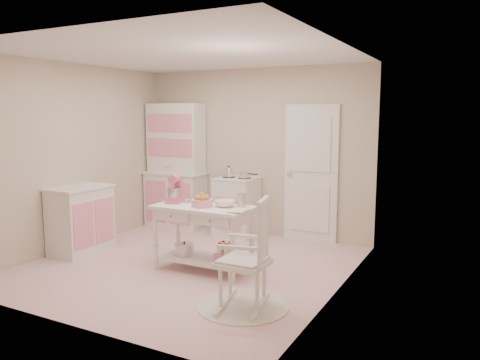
% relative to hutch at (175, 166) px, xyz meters
% --- Properties ---
extents(room_shell, '(3.84, 3.84, 2.62)m').
position_rel_hutch_xyz_m(room_shell, '(1.37, -1.66, 0.61)').
color(room_shell, pink).
rests_on(room_shell, ground).
extents(door, '(0.82, 0.05, 2.04)m').
position_rel_hutch_xyz_m(door, '(2.32, 0.21, -0.02)').
color(door, white).
rests_on(door, ground).
extents(hutch, '(1.06, 0.50, 2.08)m').
position_rel_hutch_xyz_m(hutch, '(0.00, 0.00, 0.00)').
color(hutch, white).
rests_on(hutch, ground).
extents(stove, '(0.62, 0.57, 0.92)m').
position_rel_hutch_xyz_m(stove, '(1.20, -0.05, -0.58)').
color(stove, white).
rests_on(stove, ground).
extents(base_cabinet, '(0.54, 0.84, 0.92)m').
position_rel_hutch_xyz_m(base_cabinet, '(-0.26, -1.86, -0.58)').
color(base_cabinet, white).
rests_on(base_cabinet, ground).
extents(lace_rug, '(0.92, 0.92, 0.01)m').
position_rel_hutch_xyz_m(lace_rug, '(2.56, -2.46, -1.03)').
color(lace_rug, white).
rests_on(lace_rug, ground).
extents(rocking_chair, '(0.63, 0.81, 1.10)m').
position_rel_hutch_xyz_m(rocking_chair, '(2.56, -2.46, -0.49)').
color(rocking_chair, white).
rests_on(rocking_chair, ground).
extents(work_table, '(1.20, 0.60, 0.80)m').
position_rel_hutch_xyz_m(work_table, '(1.63, -1.71, -0.64)').
color(work_table, white).
rests_on(work_table, ground).
extents(stand_mixer, '(0.26, 0.32, 0.34)m').
position_rel_hutch_xyz_m(stand_mixer, '(1.21, -1.69, -0.07)').
color(stand_mixer, '#D4597A').
rests_on(stand_mixer, work_table).
extents(cookie_tray, '(0.34, 0.24, 0.02)m').
position_rel_hutch_xyz_m(cookie_tray, '(1.48, -1.53, -0.23)').
color(cookie_tray, silver).
rests_on(cookie_tray, work_table).
extents(bread_basket, '(0.25, 0.25, 0.09)m').
position_rel_hutch_xyz_m(bread_basket, '(1.65, -1.76, -0.19)').
color(bread_basket, pink).
rests_on(bread_basket, work_table).
extents(mixing_bowl, '(0.25, 0.25, 0.08)m').
position_rel_hutch_xyz_m(mixing_bowl, '(1.89, -1.63, -0.20)').
color(mixing_bowl, white).
rests_on(mixing_bowl, work_table).
extents(metal_pitcher, '(0.10, 0.10, 0.17)m').
position_rel_hutch_xyz_m(metal_pitcher, '(2.07, -1.55, -0.16)').
color(metal_pitcher, silver).
rests_on(metal_pitcher, work_table).
extents(recipe_book, '(0.19, 0.25, 0.02)m').
position_rel_hutch_xyz_m(recipe_book, '(2.08, -1.83, -0.23)').
color(recipe_book, white).
rests_on(recipe_book, work_table).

